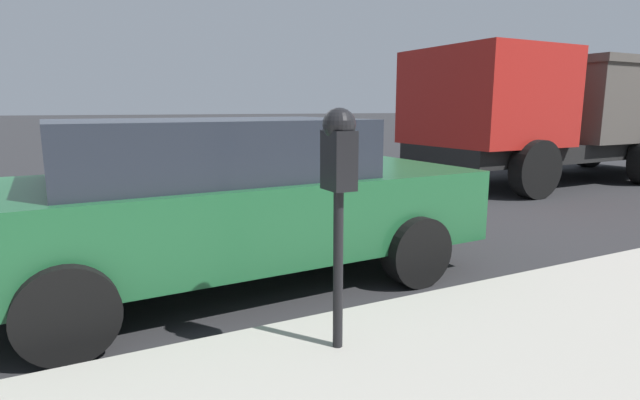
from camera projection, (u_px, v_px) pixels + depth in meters
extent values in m
plane|color=#2B2B2D|center=(184.00, 260.00, 5.27)|extent=(220.00, 220.00, 0.00)
cylinder|color=black|center=(338.00, 270.00, 2.97)|extent=(0.06, 0.06, 0.97)
cube|color=black|center=(339.00, 160.00, 2.85)|extent=(0.20, 0.14, 0.34)
sphere|color=black|center=(339.00, 125.00, 2.81)|extent=(0.19, 0.19, 0.19)
cube|color=#19389E|center=(330.00, 166.00, 2.95)|extent=(0.01, 0.11, 0.12)
cube|color=black|center=(330.00, 146.00, 2.93)|extent=(0.01, 0.10, 0.08)
cube|color=#1E5B33|center=(233.00, 212.00, 4.51)|extent=(1.96, 4.61, 0.67)
cube|color=#232833|center=(210.00, 148.00, 4.32)|extent=(1.66, 2.60, 0.50)
cylinder|color=black|center=(321.00, 215.00, 6.01)|extent=(0.25, 0.65, 0.64)
cylinder|color=black|center=(417.00, 251.00, 4.48)|extent=(0.25, 0.65, 0.64)
cylinder|color=black|center=(58.00, 245.00, 4.66)|extent=(0.25, 0.65, 0.64)
cylinder|color=black|center=(67.00, 313.00, 3.14)|extent=(0.25, 0.65, 0.64)
cube|color=black|center=(569.00, 148.00, 11.08)|extent=(2.37, 7.68, 0.35)
cube|color=#AD1E19|center=(484.00, 98.00, 9.65)|extent=(2.64, 2.35, 1.81)
cube|color=#4C4742|center=(613.00, 105.00, 11.58)|extent=(2.69, 4.79, 1.56)
cube|color=#4C4742|center=(617.00, 66.00, 11.42)|extent=(2.79, 4.89, 0.16)
cylinder|color=black|center=(535.00, 169.00, 8.76)|extent=(0.32, 1.05, 1.04)
cylinder|color=black|center=(436.00, 157.00, 11.00)|extent=(0.32, 1.05, 1.04)
cylinder|color=black|center=(542.00, 150.00, 12.59)|extent=(0.32, 1.05, 1.04)
cylinder|color=black|center=(589.00, 148.00, 13.47)|extent=(0.32, 1.05, 1.04)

